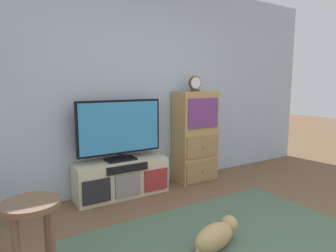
{
  "coord_description": "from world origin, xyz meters",
  "views": [
    {
      "loc": [
        -1.66,
        -1.07,
        1.38
      ],
      "look_at": [
        0.2,
        1.92,
        0.87
      ],
      "focal_mm": 31.51,
      "sensor_mm": 36.0,
      "label": 1
    }
  ],
  "objects_px": {
    "television": "(120,129)",
    "side_cabinet": "(195,137)",
    "desk_clock": "(195,84)",
    "dog": "(216,235)",
    "media_console": "(122,178)",
    "bar_stool_near": "(32,230)"
  },
  "relations": [
    {
      "from": "television",
      "to": "desk_clock",
      "type": "bearing_deg",
      "value": -1.49
    },
    {
      "from": "desk_clock",
      "to": "television",
      "type": "bearing_deg",
      "value": 178.51
    },
    {
      "from": "television",
      "to": "bar_stool_near",
      "type": "relative_size",
      "value": 1.52
    },
    {
      "from": "desk_clock",
      "to": "dog",
      "type": "relative_size",
      "value": 0.39
    },
    {
      "from": "bar_stool_near",
      "to": "dog",
      "type": "xyz_separation_m",
      "value": [
        1.39,
        -0.07,
        -0.4
      ]
    },
    {
      "from": "side_cabinet",
      "to": "television",
      "type": "bearing_deg",
      "value": 179.31
    },
    {
      "from": "television",
      "to": "dog",
      "type": "bearing_deg",
      "value": -82.36
    },
    {
      "from": "media_console",
      "to": "bar_stool_near",
      "type": "height_order",
      "value": "bar_stool_near"
    },
    {
      "from": "television",
      "to": "bar_stool_near",
      "type": "xyz_separation_m",
      "value": [
        -1.18,
        -1.47,
        -0.32
      ]
    },
    {
      "from": "media_console",
      "to": "dog",
      "type": "distance_m",
      "value": 1.53
    },
    {
      "from": "media_console",
      "to": "dog",
      "type": "xyz_separation_m",
      "value": [
        0.21,
        -1.51,
        -0.11
      ]
    },
    {
      "from": "television",
      "to": "bar_stool_near",
      "type": "distance_m",
      "value": 1.91
    },
    {
      "from": "television",
      "to": "dog",
      "type": "distance_m",
      "value": 1.71
    },
    {
      "from": "media_console",
      "to": "desk_clock",
      "type": "height_order",
      "value": "desk_clock"
    },
    {
      "from": "side_cabinet",
      "to": "bar_stool_near",
      "type": "height_order",
      "value": "side_cabinet"
    },
    {
      "from": "desk_clock",
      "to": "dog",
      "type": "distance_m",
      "value": 2.16
    },
    {
      "from": "media_console",
      "to": "television",
      "type": "distance_m",
      "value": 0.62
    },
    {
      "from": "television",
      "to": "side_cabinet",
      "type": "distance_m",
      "value": 1.15
    },
    {
      "from": "television",
      "to": "desk_clock",
      "type": "xyz_separation_m",
      "value": [
        1.1,
        -0.03,
        0.54
      ]
    },
    {
      "from": "side_cabinet",
      "to": "desk_clock",
      "type": "bearing_deg",
      "value": -154.13
    },
    {
      "from": "side_cabinet",
      "to": "dog",
      "type": "bearing_deg",
      "value": -121.22
    },
    {
      "from": "television",
      "to": "side_cabinet",
      "type": "bearing_deg",
      "value": -0.69
    }
  ]
}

